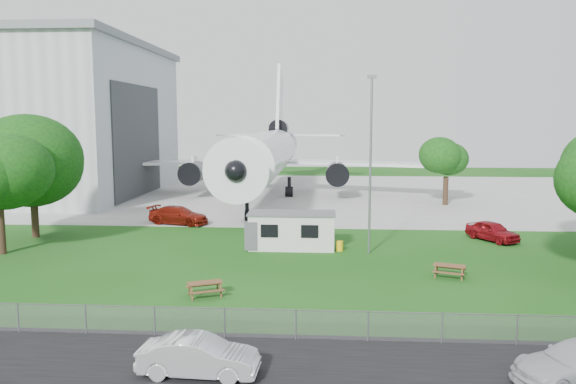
# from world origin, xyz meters

# --- Properties ---
(ground) EXTENTS (160.00, 160.00, 0.00)m
(ground) POSITION_xyz_m (0.00, 0.00, 0.00)
(ground) COLOR #29601F
(asphalt_strip) EXTENTS (120.00, 8.00, 0.02)m
(asphalt_strip) POSITION_xyz_m (0.00, -13.00, 0.01)
(asphalt_strip) COLOR black
(asphalt_strip) RESTS_ON ground
(concrete_apron) EXTENTS (120.00, 46.00, 0.03)m
(concrete_apron) POSITION_xyz_m (0.00, 38.00, 0.01)
(concrete_apron) COLOR #B7B7B2
(concrete_apron) RESTS_ON ground
(airliner) EXTENTS (46.36, 47.73, 17.69)m
(airliner) POSITION_xyz_m (-2.00, 35.86, 5.27)
(airliner) COLOR white
(airliner) RESTS_ON ground
(site_cabin) EXTENTS (6.76, 2.73, 2.62)m
(site_cabin) POSITION_xyz_m (2.82, 7.41, 1.31)
(site_cabin) COLOR beige
(site_cabin) RESTS_ON ground
(picnic_west) EXTENTS (2.25, 2.10, 0.76)m
(picnic_west) POSITION_xyz_m (-1.05, -3.97, 0.00)
(picnic_west) COLOR brown
(picnic_west) RESTS_ON ground
(picnic_east) EXTENTS (2.19, 2.00, 0.76)m
(picnic_east) POSITION_xyz_m (12.44, 0.49, 0.00)
(picnic_east) COLOR brown
(picnic_east) RESTS_ON ground
(fence) EXTENTS (58.00, 0.04, 1.30)m
(fence) POSITION_xyz_m (0.00, -9.50, 0.00)
(fence) COLOR gray
(fence) RESTS_ON ground
(lamp_mast) EXTENTS (0.16, 0.16, 12.00)m
(lamp_mast) POSITION_xyz_m (8.20, 6.20, 6.00)
(lamp_mast) COLOR slate
(lamp_mast) RESTS_ON ground
(tree_west_big) EXTENTS (8.36, 8.36, 10.20)m
(tree_west_big) POSITION_xyz_m (-17.55, 9.93, 6.01)
(tree_west_big) COLOR #382619
(tree_west_big) RESTS_ON ground
(tree_far_apron) EXTENTS (5.47, 5.47, 8.05)m
(tree_far_apron) POSITION_xyz_m (18.16, 29.37, 5.29)
(tree_far_apron) COLOR #382619
(tree_far_apron) RESTS_ON ground
(car_centre_sedan) EXTENTS (4.37, 1.71, 1.42)m
(car_centre_sedan) POSITION_xyz_m (0.71, -13.06, 0.71)
(car_centre_sedan) COLOR white
(car_centre_sedan) RESTS_ON ground
(car_ne_hatch) EXTENTS (3.73, 4.66, 1.49)m
(car_ne_hatch) POSITION_xyz_m (17.89, 10.98, 0.74)
(car_ne_hatch) COLOR maroon
(car_ne_hatch) RESTS_ON ground
(car_apron_van) EXTENTS (5.81, 3.55, 1.57)m
(car_apron_van) POSITION_xyz_m (-7.77, 16.14, 0.79)
(car_apron_van) COLOR maroon
(car_apron_van) RESTS_ON ground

